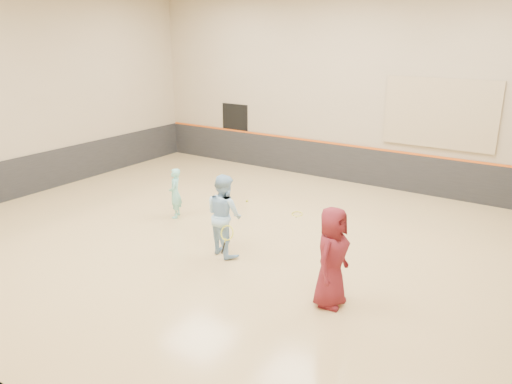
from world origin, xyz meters
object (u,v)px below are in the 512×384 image
Objects in this scene: girl at (175,193)px; spare_racket at (297,213)px; young_man at (332,257)px; instructor at (224,215)px.

girl is 3.33m from spare_racket.
young_man is 2.76× the size of spare_racket.
instructor is 2.71× the size of spare_racket.
young_man reaches higher than spare_racket.
spare_racket is (2.63, 1.95, -0.62)m from girl.
girl reaches higher than spare_racket.
girl is at bearing 70.22° from young_man.
girl is 0.73× the size of instructor.
spare_racket is at bearing 35.01° from young_man.
girl is 0.71× the size of young_man.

